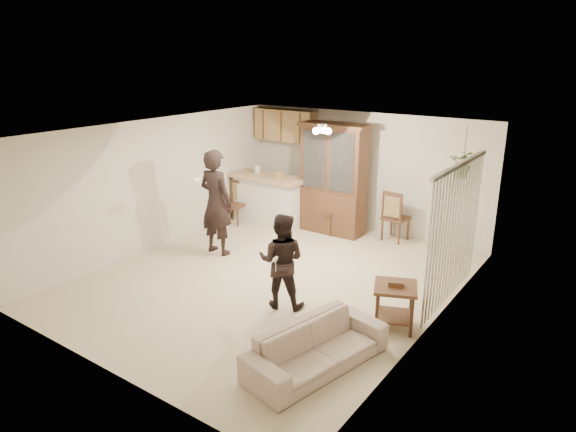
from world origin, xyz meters
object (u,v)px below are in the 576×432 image
Objects in this scene: sofa at (317,340)px; chair_bar at (235,212)px; adult at (216,207)px; child at (282,264)px; side_table at (394,306)px; chair_hutch_right at (395,226)px; chair_hutch_left at (330,219)px; china_hutch at (333,180)px.

chair_bar is at bearing 63.58° from sofa.
adult is 2.50m from child.
chair_hutch_right is at bearing 113.65° from side_table.
sofa is at bearing -48.18° from chair_bar.
child reaches higher than chair_hutch_right.
chair_hutch_left reaches higher than sofa.
sofa is 2.49× the size of side_table.
child is at bearing 91.29° from chair_hutch_right.
china_hutch is 2.37m from chair_bar.
chair_hutch_left is (-0.03, -0.06, -0.85)m from china_hutch.
child is 1.73m from side_table.
sofa is at bearing -104.69° from side_table.
china_hutch is 2.20× the size of chair_hutch_right.
china_hutch is at bearing 132.63° from side_table.
sofa is at bearing 150.50° from adult.
adult is at bearing 72.27° from sofa.
side_table is (2.74, -2.98, -0.81)m from china_hutch.
sofa is 5.74m from chair_bar.
chair_hutch_right reaches higher than side_table.
china_hutch is at bearing 17.22° from chair_hutch_right.
side_table is at bearing 171.37° from adult.
chair_hutch_left is (2.04, 0.70, 0.02)m from chair_bar.
china_hutch reaches higher than adult.
adult is 4.01m from side_table.
sofa is 1.68m from child.
chair_hutch_left is (-2.40, 4.34, -0.07)m from sofa.
china_hutch is at bearing 41.21° from sofa.
chair_hutch_left is at bearing -115.65° from adult.
side_table is (0.37, 1.42, -0.04)m from sofa.
adult is 3.64m from chair_hutch_right.
child reaches higher than side_table.
chair_hutch_right is (1.34, 0.35, 0.00)m from chair_hutch_left.
chair_hutch_right is at bearing -115.28° from child.
child reaches higher than chair_bar.
chair_bar is at bearing 21.99° from chair_hutch_right.
china_hutch is 2.22× the size of chair_hutch_left.
side_table is 3.57m from chair_hutch_right.
side_table is at bearing -33.58° from chair_bar.
adult is 0.78× the size of china_hutch.
china_hutch reaches higher than sofa.
adult reaches higher than child.
chair_hutch_right is at bearing 25.64° from sofa.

